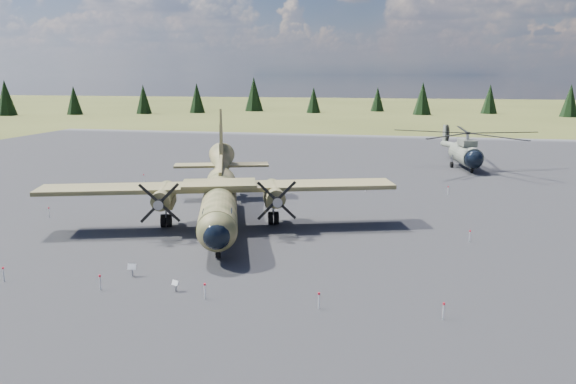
# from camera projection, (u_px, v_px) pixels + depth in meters

# --- Properties ---
(ground) EXTENTS (500.00, 500.00, 0.00)m
(ground) POSITION_uv_depth(u_px,v_px,m) (243.00, 229.00, 42.57)
(ground) COLOR brown
(ground) RESTS_ON ground
(apron) EXTENTS (120.00, 120.00, 0.04)m
(apron) POSITION_uv_depth(u_px,v_px,m) (274.00, 201.00, 52.14)
(apron) COLOR #515155
(apron) RESTS_ON ground
(transport_plane) EXTENTS (26.23, 23.37, 8.79)m
(transport_plane) POSITION_uv_depth(u_px,v_px,m) (220.00, 192.00, 43.44)
(transport_plane) COLOR #3A3F22
(transport_plane) RESTS_ON ground
(helicopter_near) EXTENTS (21.30, 22.95, 4.65)m
(helicopter_near) POSITION_uv_depth(u_px,v_px,m) (466.00, 143.00, 68.87)
(helicopter_near) COLOR gray
(helicopter_near) RESTS_ON ground
(info_placard_left) EXTENTS (0.51, 0.27, 0.77)m
(info_placard_left) POSITION_uv_depth(u_px,v_px,m) (132.00, 268.00, 32.40)
(info_placard_left) COLOR gray
(info_placard_left) RESTS_ON ground
(info_placard_right) EXTENTS (0.43, 0.29, 0.62)m
(info_placard_right) POSITION_uv_depth(u_px,v_px,m) (175.00, 284.00, 30.17)
(info_placard_right) COLOR gray
(info_placard_right) RESTS_ON ground
(barrier_fence) EXTENTS (33.12, 29.62, 0.85)m
(barrier_fence) POSITION_uv_depth(u_px,v_px,m) (236.00, 222.00, 42.49)
(barrier_fence) COLOR silver
(barrier_fence) RESTS_ON ground
(treeline) EXTENTS (287.10, 295.17, 10.97)m
(treeline) POSITION_uv_depth(u_px,v_px,m) (142.00, 169.00, 40.35)
(treeline) COLOR black
(treeline) RESTS_ON ground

